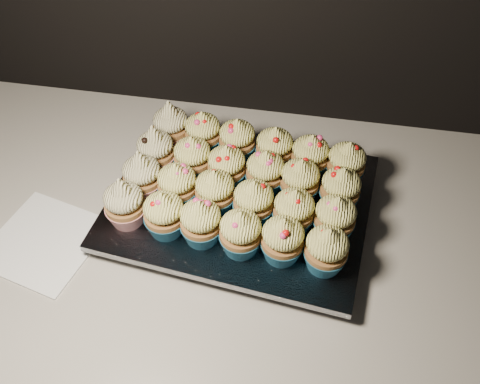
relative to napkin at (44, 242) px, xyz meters
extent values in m
cube|color=black|center=(0.19, 0.08, -0.47)|extent=(2.40, 0.60, 0.86)
cube|color=beige|center=(0.19, 0.08, -0.02)|extent=(2.44, 0.64, 0.04)
cube|color=white|center=(0.00, 0.00, 0.00)|extent=(0.19, 0.19, 0.00)
cube|color=black|center=(0.29, 0.11, 0.01)|extent=(0.41, 0.33, 0.02)
cube|color=silver|center=(0.29, 0.11, 0.03)|extent=(0.44, 0.36, 0.01)
cone|color=maroon|center=(0.13, 0.04, 0.05)|extent=(0.06, 0.06, 0.03)
ellipsoid|color=beige|center=(0.13, 0.04, 0.09)|extent=(0.06, 0.06, 0.04)
cone|color=beige|center=(0.13, 0.04, 0.11)|extent=(0.03, 0.03, 0.03)
cone|color=#1C5F83|center=(0.19, 0.03, 0.05)|extent=(0.06, 0.06, 0.03)
ellipsoid|color=#FFF680|center=(0.19, 0.03, 0.09)|extent=(0.06, 0.06, 0.04)
cone|color=#FFF680|center=(0.19, 0.03, 0.11)|extent=(0.03, 0.03, 0.02)
cone|color=#1C5F83|center=(0.25, 0.03, 0.05)|extent=(0.06, 0.06, 0.03)
ellipsoid|color=#FFF680|center=(0.25, 0.03, 0.09)|extent=(0.06, 0.06, 0.04)
cone|color=#FFF680|center=(0.25, 0.03, 0.11)|extent=(0.03, 0.03, 0.02)
cone|color=#1C5F83|center=(0.31, 0.02, 0.05)|extent=(0.06, 0.06, 0.03)
ellipsoid|color=#FFF680|center=(0.31, 0.02, 0.09)|extent=(0.06, 0.06, 0.04)
cone|color=#FFF680|center=(0.31, 0.02, 0.11)|extent=(0.03, 0.03, 0.02)
cone|color=#1C5F83|center=(0.37, 0.02, 0.05)|extent=(0.06, 0.06, 0.03)
ellipsoid|color=#FFF680|center=(0.37, 0.02, 0.09)|extent=(0.06, 0.06, 0.04)
cone|color=#FFF680|center=(0.37, 0.02, 0.11)|extent=(0.03, 0.03, 0.02)
cone|color=#1C5F83|center=(0.44, 0.01, 0.05)|extent=(0.06, 0.06, 0.03)
ellipsoid|color=#FFF680|center=(0.44, 0.01, 0.09)|extent=(0.06, 0.06, 0.04)
cone|color=#FFF680|center=(0.44, 0.01, 0.11)|extent=(0.03, 0.03, 0.02)
cone|color=maroon|center=(0.14, 0.10, 0.05)|extent=(0.06, 0.06, 0.03)
ellipsoid|color=beige|center=(0.14, 0.10, 0.09)|extent=(0.06, 0.06, 0.04)
cone|color=beige|center=(0.14, 0.10, 0.11)|extent=(0.03, 0.03, 0.03)
cone|color=#1C5F83|center=(0.20, 0.09, 0.05)|extent=(0.06, 0.06, 0.03)
ellipsoid|color=#FFF680|center=(0.20, 0.09, 0.09)|extent=(0.06, 0.06, 0.04)
cone|color=#FFF680|center=(0.20, 0.09, 0.11)|extent=(0.03, 0.03, 0.02)
cone|color=#1C5F83|center=(0.26, 0.09, 0.05)|extent=(0.06, 0.06, 0.03)
ellipsoid|color=#FFF680|center=(0.26, 0.09, 0.09)|extent=(0.06, 0.06, 0.04)
cone|color=#FFF680|center=(0.26, 0.09, 0.11)|extent=(0.03, 0.03, 0.02)
cone|color=#1C5F83|center=(0.32, 0.08, 0.05)|extent=(0.06, 0.06, 0.03)
ellipsoid|color=#FFF680|center=(0.32, 0.08, 0.09)|extent=(0.06, 0.06, 0.04)
cone|color=#FFF680|center=(0.32, 0.08, 0.11)|extent=(0.03, 0.03, 0.02)
cone|color=#1C5F83|center=(0.38, 0.07, 0.05)|extent=(0.06, 0.06, 0.03)
ellipsoid|color=#FFF680|center=(0.38, 0.07, 0.09)|extent=(0.06, 0.06, 0.04)
cone|color=#FFF680|center=(0.38, 0.07, 0.11)|extent=(0.03, 0.03, 0.02)
cone|color=#1C5F83|center=(0.44, 0.07, 0.05)|extent=(0.06, 0.06, 0.03)
ellipsoid|color=#FFF680|center=(0.44, 0.07, 0.09)|extent=(0.06, 0.06, 0.04)
cone|color=#FFF680|center=(0.44, 0.07, 0.11)|extent=(0.03, 0.03, 0.02)
cone|color=maroon|center=(0.14, 0.16, 0.05)|extent=(0.06, 0.06, 0.03)
ellipsoid|color=beige|center=(0.14, 0.16, 0.09)|extent=(0.06, 0.06, 0.04)
cone|color=beige|center=(0.14, 0.16, 0.11)|extent=(0.03, 0.03, 0.03)
cone|color=#1C5F83|center=(0.21, 0.16, 0.05)|extent=(0.06, 0.06, 0.03)
ellipsoid|color=#FFF680|center=(0.21, 0.16, 0.09)|extent=(0.06, 0.06, 0.04)
cone|color=#FFF680|center=(0.21, 0.16, 0.11)|extent=(0.03, 0.03, 0.02)
cone|color=#1C5F83|center=(0.27, 0.15, 0.05)|extent=(0.06, 0.06, 0.03)
ellipsoid|color=#FFF680|center=(0.27, 0.15, 0.09)|extent=(0.06, 0.06, 0.04)
cone|color=#FFF680|center=(0.27, 0.15, 0.11)|extent=(0.03, 0.03, 0.02)
cone|color=#1C5F83|center=(0.33, 0.14, 0.05)|extent=(0.06, 0.06, 0.03)
ellipsoid|color=#FFF680|center=(0.33, 0.14, 0.09)|extent=(0.06, 0.06, 0.04)
cone|color=#FFF680|center=(0.33, 0.14, 0.11)|extent=(0.03, 0.03, 0.02)
cone|color=#1C5F83|center=(0.39, 0.14, 0.05)|extent=(0.06, 0.06, 0.03)
ellipsoid|color=#FFF680|center=(0.39, 0.14, 0.09)|extent=(0.06, 0.06, 0.04)
cone|color=#FFF680|center=(0.39, 0.14, 0.11)|extent=(0.03, 0.03, 0.02)
cone|color=#1C5F83|center=(0.45, 0.13, 0.05)|extent=(0.06, 0.06, 0.03)
ellipsoid|color=#FFF680|center=(0.45, 0.13, 0.09)|extent=(0.06, 0.06, 0.04)
cone|color=#FFF680|center=(0.45, 0.13, 0.11)|extent=(0.03, 0.03, 0.02)
cone|color=maroon|center=(0.15, 0.23, 0.05)|extent=(0.06, 0.06, 0.03)
ellipsoid|color=beige|center=(0.15, 0.23, 0.09)|extent=(0.06, 0.06, 0.04)
cone|color=beige|center=(0.15, 0.23, 0.11)|extent=(0.03, 0.03, 0.03)
cone|color=#1C5F83|center=(0.21, 0.22, 0.05)|extent=(0.06, 0.06, 0.03)
ellipsoid|color=#FFF680|center=(0.21, 0.22, 0.09)|extent=(0.06, 0.06, 0.04)
cone|color=#FFF680|center=(0.21, 0.22, 0.11)|extent=(0.03, 0.03, 0.02)
cone|color=#1C5F83|center=(0.27, 0.21, 0.05)|extent=(0.06, 0.06, 0.03)
ellipsoid|color=#FFF680|center=(0.27, 0.21, 0.09)|extent=(0.06, 0.06, 0.04)
cone|color=#FFF680|center=(0.27, 0.21, 0.11)|extent=(0.03, 0.03, 0.02)
cone|color=#1C5F83|center=(0.34, 0.20, 0.05)|extent=(0.06, 0.06, 0.03)
ellipsoid|color=#FFF680|center=(0.34, 0.20, 0.09)|extent=(0.06, 0.06, 0.04)
cone|color=#FFF680|center=(0.34, 0.20, 0.11)|extent=(0.03, 0.03, 0.02)
cone|color=#1C5F83|center=(0.40, 0.19, 0.05)|extent=(0.06, 0.06, 0.03)
ellipsoid|color=#FFF680|center=(0.40, 0.19, 0.09)|extent=(0.06, 0.06, 0.04)
cone|color=#FFF680|center=(0.40, 0.19, 0.11)|extent=(0.03, 0.03, 0.02)
cone|color=#1C5F83|center=(0.46, 0.19, 0.05)|extent=(0.06, 0.06, 0.03)
ellipsoid|color=#FFF680|center=(0.46, 0.19, 0.09)|extent=(0.06, 0.06, 0.04)
cone|color=#FFF680|center=(0.46, 0.19, 0.11)|extent=(0.03, 0.03, 0.02)
camera|label=1|loc=(0.39, -0.45, 0.68)|focal=40.00mm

